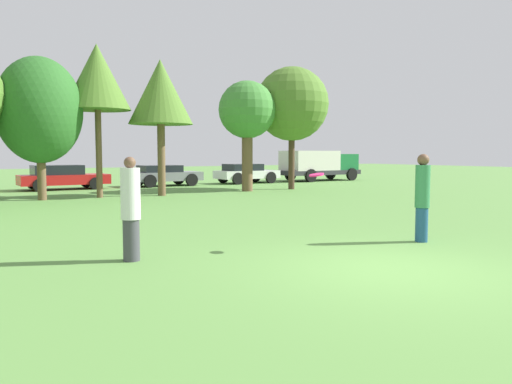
# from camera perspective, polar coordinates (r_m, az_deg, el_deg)

# --- Properties ---
(ground_plane) EXTENTS (120.00, 120.00, 0.00)m
(ground_plane) POSITION_cam_1_polar(r_m,az_deg,el_deg) (8.37, 15.03, -8.54)
(ground_plane) COLOR #5B8E42
(person_thrower) EXTENTS (0.34, 0.34, 1.80)m
(person_thrower) POSITION_cam_1_polar(r_m,az_deg,el_deg) (8.80, -14.23, -1.87)
(person_thrower) COLOR #3F3F47
(person_thrower) RESTS_ON ground
(person_catcher) EXTENTS (0.30, 0.30, 1.85)m
(person_catcher) POSITION_cam_1_polar(r_m,az_deg,el_deg) (10.95, 18.60, -0.50)
(person_catcher) COLOR navy
(person_catcher) RESTS_ON ground
(frisbee) EXTENTS (0.29, 0.29, 0.08)m
(frisbee) POSITION_cam_1_polar(r_m,az_deg,el_deg) (9.55, 6.97, 1.98)
(frisbee) COLOR #F21E72
(tree_2) EXTENTS (3.29, 3.29, 5.66)m
(tree_2) POSITION_cam_1_polar(r_m,az_deg,el_deg) (21.55, -23.67, 8.59)
(tree_2) COLOR brown
(tree_2) RESTS_ON ground
(tree_3) EXTENTS (2.72, 2.72, 6.39)m
(tree_3) POSITION_cam_1_polar(r_m,az_deg,el_deg) (22.06, -17.83, 12.42)
(tree_3) COLOR brown
(tree_3) RESTS_ON ground
(tree_4) EXTENTS (2.81, 2.81, 5.94)m
(tree_4) POSITION_cam_1_polar(r_m,az_deg,el_deg) (22.35, -10.94, 11.14)
(tree_4) COLOR brown
(tree_4) RESTS_ON ground
(tree_5) EXTENTS (2.81, 2.81, 5.40)m
(tree_5) POSITION_cam_1_polar(r_m,az_deg,el_deg) (24.53, -1.03, 9.24)
(tree_5) COLOR brown
(tree_5) RESTS_ON ground
(tree_6) EXTENTS (3.79, 3.79, 6.30)m
(tree_6) POSITION_cam_1_polar(r_m,az_deg,el_deg) (25.96, 4.14, 10.03)
(tree_6) COLOR #473323
(tree_6) RESTS_ON ground
(parked_car_red) EXTENTS (4.39, 2.04, 1.27)m
(parked_car_red) POSITION_cam_1_polar(r_m,az_deg,el_deg) (27.41, -21.42, 1.65)
(parked_car_red) COLOR red
(parked_car_red) RESTS_ON ground
(parked_car_grey) EXTENTS (4.08, 2.09, 1.19)m
(parked_car_grey) POSITION_cam_1_polar(r_m,az_deg,el_deg) (28.79, -10.59, 1.98)
(parked_car_grey) COLOR slate
(parked_car_grey) RESTS_ON ground
(parked_car_white) EXTENTS (3.96, 2.01, 1.21)m
(parked_car_white) POSITION_cam_1_polar(r_m,az_deg,el_deg) (30.95, -1.17, 2.24)
(parked_car_white) COLOR silver
(parked_car_white) RESTS_ON ground
(delivery_truck_green) EXTENTS (5.91, 2.50, 2.04)m
(delivery_truck_green) POSITION_cam_1_polar(r_m,az_deg,el_deg) (34.17, 7.20, 3.25)
(delivery_truck_green) COLOR #2D2D33
(delivery_truck_green) RESTS_ON ground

